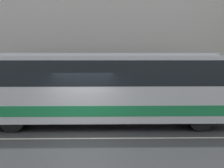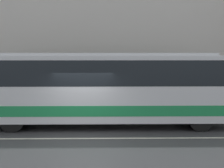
# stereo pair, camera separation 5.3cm
# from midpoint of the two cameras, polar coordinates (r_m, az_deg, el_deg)

# --- Properties ---
(ground_plane) EXTENTS (60.00, 60.00, 0.00)m
(ground_plane) POSITION_cam_midpoint_polar(r_m,az_deg,el_deg) (12.34, -5.67, -9.89)
(ground_plane) COLOR #38383A
(sidewalk) EXTENTS (60.00, 2.24, 0.17)m
(sidewalk) POSITION_cam_midpoint_polar(r_m,az_deg,el_deg) (17.30, -4.35, -5.05)
(sidewalk) COLOR #A09E99
(sidewalk) RESTS_ON ground_plane
(lane_stripe) EXTENTS (54.00, 0.14, 0.01)m
(lane_stripe) POSITION_cam_midpoint_polar(r_m,az_deg,el_deg) (12.34, -5.67, -9.87)
(lane_stripe) COLOR beige
(lane_stripe) RESTS_ON ground_plane
(transit_bus) EXTENTS (11.96, 2.48, 3.31)m
(transit_bus) POSITION_cam_midpoint_polar(r_m,az_deg,el_deg) (14.06, -2.65, -0.20)
(transit_bus) COLOR silver
(transit_bus) RESTS_ON ground_plane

